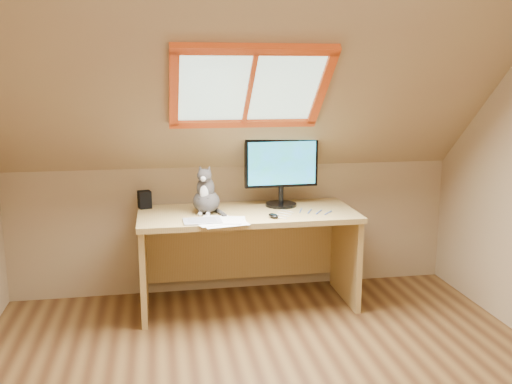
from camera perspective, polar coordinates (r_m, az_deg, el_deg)
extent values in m
cube|color=tan|center=(1.17, 23.19, -14.83)|extent=(3.50, 0.02, 2.40)
cube|color=tan|center=(4.57, -2.08, -3.62)|extent=(3.50, 0.02, 1.00)
cube|color=tan|center=(3.64, -0.49, 11.61)|extent=(3.50, 1.56, 1.41)
cube|color=#B2E0CC|center=(3.72, -0.69, 10.53)|extent=(0.90, 0.53, 0.48)
cube|color=#EC5016|center=(3.72, -0.69, 10.53)|extent=(1.02, 0.64, 0.59)
cube|color=tan|center=(4.17, -0.85, -2.24)|extent=(1.58, 0.69, 0.04)
cube|color=tan|center=(4.22, -11.17, -7.39)|extent=(0.04, 0.62, 0.68)
cube|color=tan|center=(4.45, 8.95, -6.32)|extent=(0.04, 0.62, 0.68)
cube|color=tan|center=(4.57, -1.47, -5.70)|extent=(1.48, 0.03, 0.48)
cylinder|color=black|center=(4.34, 2.51, -1.26)|extent=(0.24, 0.24, 0.02)
cylinder|color=black|center=(4.33, 2.51, -0.29)|extent=(0.04, 0.04, 0.13)
cube|color=black|center=(4.28, 2.54, 2.94)|extent=(0.56, 0.06, 0.37)
cube|color=blue|center=(4.26, 2.64, 2.89)|extent=(0.52, 0.03, 0.32)
ellipsoid|color=#494340|center=(4.13, -5.00, -0.94)|extent=(0.25, 0.28, 0.17)
ellipsoid|color=#494340|center=(4.10, -5.06, 0.35)|extent=(0.16, 0.16, 0.18)
ellipsoid|color=silver|center=(4.04, -5.20, -0.07)|extent=(0.07, 0.05, 0.11)
ellipsoid|color=#494340|center=(4.04, -5.20, 1.65)|extent=(0.12, 0.11, 0.09)
sphere|color=silver|center=(4.00, -5.31, 1.32)|extent=(0.04, 0.04, 0.04)
cone|color=#494340|center=(4.05, -5.60, 2.35)|extent=(0.06, 0.06, 0.06)
cone|color=#494340|center=(4.04, -4.72, 2.34)|extent=(0.06, 0.05, 0.06)
cube|color=black|center=(4.34, -11.08, -0.75)|extent=(0.11, 0.11, 0.13)
cube|color=#B2B2B7|center=(3.89, -5.39, -2.91)|extent=(0.26, 0.19, 0.01)
ellipsoid|color=black|center=(3.98, 1.75, -2.38)|extent=(0.08, 0.11, 0.03)
cube|color=white|center=(3.89, -2.94, -2.96)|extent=(0.33, 0.27, 0.00)
cube|color=white|center=(3.89, -2.94, -2.94)|extent=(0.32, 0.24, 0.00)
cube|color=white|center=(3.89, -2.94, -2.92)|extent=(0.35, 0.30, 0.00)
cube|color=white|center=(3.89, -2.94, -2.90)|extent=(0.34, 0.28, 0.00)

